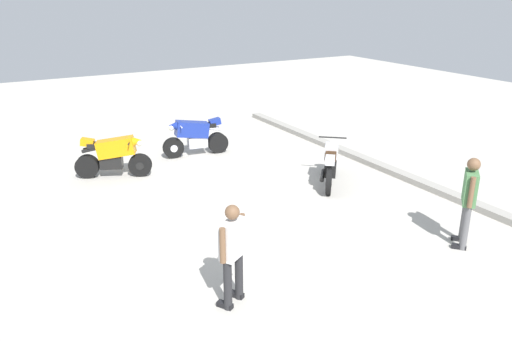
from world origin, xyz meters
The scene contains 7 objects.
ground_plane centered at (0.00, 0.00, 0.00)m, with size 40.00×40.00×0.00m, color #B7B2A8.
curb_edge centered at (0.00, 4.60, 0.07)m, with size 14.00×0.30×0.15m, color #9C978F.
motorcycle_orange_sportbike centered at (-3.14, -1.85, 0.59)m, with size 1.05×1.84×1.14m.
motorcycle_blue_sportbike centered at (-3.78, 0.72, 0.59)m, with size 0.70×1.96×1.14m.
motorcycle_silver_cruiser centered at (0.05, 2.71, 0.52)m, with size 1.67×1.45×1.09m.
person_in_green_shirt centered at (3.90, 2.91, 1.01)m, with size 0.55×0.57×1.76m.
person_in_white_shirt centered at (3.42, -1.76, 0.95)m, with size 0.49×0.60×1.67m.
Camera 1 is at (9.45, -4.81, 4.63)m, focal length 35.54 mm.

